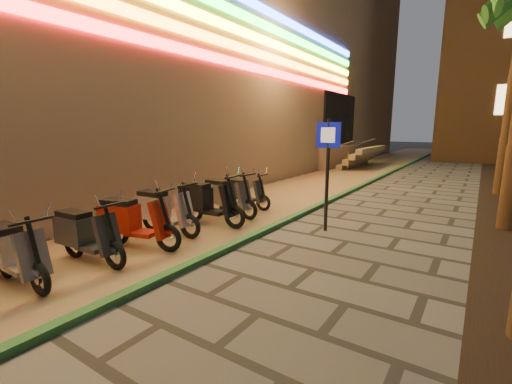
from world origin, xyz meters
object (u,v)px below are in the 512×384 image
Objects in this scene: scooter_8 at (205,201)px; scooter_9 at (225,196)px; scooter_10 at (243,192)px; pedestrian_sign at (328,160)px; scooter_5 at (84,234)px; scooter_4 at (13,252)px; scooter_6 at (131,221)px; scooter_7 at (162,210)px.

scooter_9 is at bearing 94.03° from scooter_8.
scooter_9 is 1.14× the size of scooter_10.
pedestrian_sign is 1.55× the size of scooter_5.
scooter_5 is (0.06, 1.06, 0.01)m from scooter_4.
scooter_8 reaches higher than scooter_4.
pedestrian_sign is at bearing 18.20° from scooter_8.
scooter_5 is 3.89m from scooter_9.
scooter_4 is at bearing -108.70° from scooter_6.
scooter_6 is 2.98m from scooter_9.
scooter_4 is 0.98× the size of scooter_5.
scooter_8 is 1.06× the size of scooter_9.
scooter_6 is at bearing -87.38° from scooter_10.
scooter_7 is 1.13m from scooter_8.
scooter_9 is (-0.07, 2.98, -0.01)m from scooter_6.
scooter_10 is (-2.89, 0.81, -1.15)m from pedestrian_sign.
scooter_7 reaches higher than scooter_5.
scooter_4 is 0.93× the size of scooter_7.
scooter_7 is at bearing -141.60° from pedestrian_sign.
pedestrian_sign is at bearing 60.36° from scooter_4.
scooter_8 is at bearing 83.06° from scooter_5.
scooter_7 is 0.94× the size of scooter_8.
pedestrian_sign is 1.46× the size of scooter_9.
scooter_8 is 1.21× the size of scooter_10.
scooter_8 is at bearing 86.95° from scooter_4.
scooter_5 is 2.96m from scooter_8.
scooter_7 reaches higher than scooter_10.
scooter_10 is (-0.10, 0.94, -0.06)m from scooter_9.
scooter_8 reaches higher than scooter_10.
scooter_10 is at bearing 93.36° from scooter_8.
scooter_4 is 4.02m from scooter_8.
scooter_4 is at bearing -97.80° from scooter_5.
scooter_6 reaches higher than scooter_9.
scooter_6 is at bearing -84.40° from scooter_9.
scooter_10 is (-0.17, 3.93, -0.07)m from scooter_6.
scooter_5 is at bearing 86.32° from scooter_4.
scooter_6 is (0.07, 0.90, 0.04)m from scooter_5.
scooter_8 is (0.06, 2.05, 0.02)m from scooter_6.
scooter_9 is (0.06, 4.94, 0.03)m from scooter_4.
scooter_4 is 2.92m from scooter_7.
scooter_6 is at bearing -79.89° from scooter_7.
pedestrian_sign is at bearing 7.02° from scooter_9.
scooter_9 is (-2.78, -0.13, -1.09)m from pedestrian_sign.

